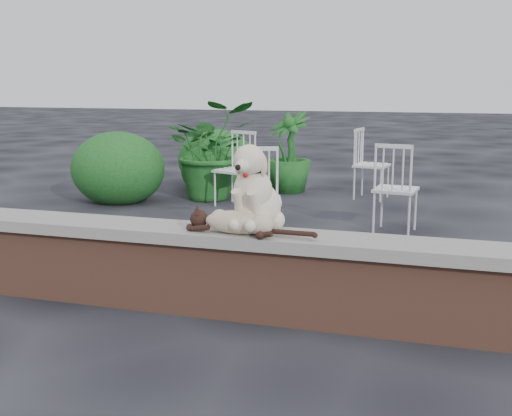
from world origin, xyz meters
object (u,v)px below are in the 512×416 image
(chair_a, at_px, (259,198))
(chair_c, at_px, (396,188))
(potted_plant_a, at_px, (212,150))
(chair_e, at_px, (372,164))
(cat, at_px, (239,221))
(dog, at_px, (258,186))
(chair_b, at_px, (235,169))
(potted_plant_b, at_px, (289,152))

(chair_a, bearing_deg, chair_c, 22.46)
(chair_c, relative_size, potted_plant_a, 0.71)
(potted_plant_a, bearing_deg, chair_c, -26.47)
(chair_e, xyz_separation_m, potted_plant_a, (-2.06, -0.61, 0.19))
(cat, bearing_deg, chair_c, 83.11)
(dog, xyz_separation_m, chair_c, (0.71, 2.65, -0.41))
(dog, relative_size, chair_c, 0.63)
(chair_c, height_order, potted_plant_a, potted_plant_a)
(cat, height_order, chair_a, chair_a)
(dog, distance_m, potted_plant_a, 4.31)
(chair_b, bearing_deg, chair_e, 50.26)
(cat, bearing_deg, chair_a, 111.47)
(cat, bearing_deg, potted_plant_a, 121.91)
(potted_plant_b, bearing_deg, chair_b, -108.64)
(chair_a, distance_m, chair_e, 2.94)
(cat, xyz_separation_m, chair_c, (0.79, 2.80, -0.20))
(dog, height_order, chair_c, dog)
(potted_plant_a, bearing_deg, dog, -65.17)
(chair_c, bearing_deg, chair_e, -68.88)
(chair_e, distance_m, potted_plant_a, 2.15)
(cat, height_order, potted_plant_b, potted_plant_b)
(dog, distance_m, chair_c, 2.77)
(chair_a, relative_size, chair_b, 1.00)
(chair_a, bearing_deg, potted_plant_b, 81.66)
(chair_e, relative_size, chair_b, 1.00)
(chair_a, distance_m, chair_c, 1.55)
(chair_a, xyz_separation_m, potted_plant_b, (-0.46, 3.05, 0.10))
(chair_a, relative_size, chair_e, 1.00)
(chair_b, height_order, potted_plant_a, potted_plant_a)
(cat, xyz_separation_m, potted_plant_a, (-1.73, 4.05, -0.01))
(chair_a, distance_m, potted_plant_b, 3.08)
(cat, height_order, chair_e, chair_e)
(chair_e, bearing_deg, potted_plant_b, 90.36)
(dog, xyz_separation_m, chair_e, (0.25, 4.52, -0.41))
(chair_a, height_order, chair_e, same)
(potted_plant_b, bearing_deg, chair_a, -81.42)
(potted_plant_a, bearing_deg, chair_a, -59.46)
(dog, bearing_deg, chair_c, 83.87)
(chair_b, bearing_deg, potted_plant_b, 89.62)
(chair_e, distance_m, potted_plant_b, 1.22)
(chair_b, relative_size, potted_plant_b, 0.82)
(chair_c, xyz_separation_m, chair_b, (-2.06, 0.86, 0.00))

